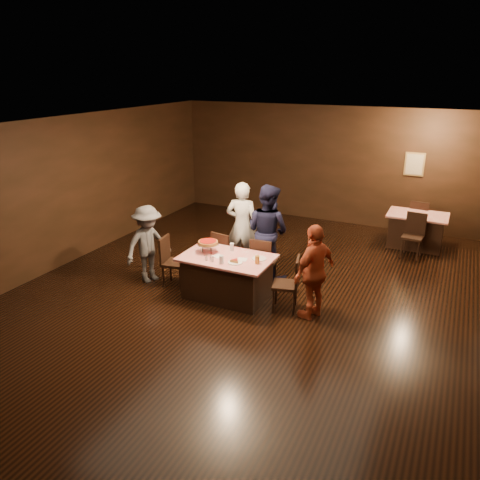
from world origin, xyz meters
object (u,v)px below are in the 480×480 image
(chair_back_far, at_px, (419,219))
(diner_white_jacket, at_px, (242,226))
(plate_empty, at_px, (259,259))
(glass_amber, at_px, (257,260))
(chair_far_left, at_px, (226,254))
(chair_far_right, at_px, (264,261))
(chair_back_near, at_px, (413,236))
(chair_end_right, at_px, (285,284))
(glass_back, at_px, (232,247))
(diner_red_shirt, at_px, (314,272))
(pizza_stand, at_px, (208,243))
(glass_front_left, at_px, (221,259))
(chair_end_left, at_px, (175,262))
(diner_navy_hoodie, at_px, (268,231))
(diner_grey_knit, at_px, (148,244))
(main_table, at_px, (227,277))
(back_table, at_px, (416,230))

(chair_back_far, height_order, diner_white_jacket, diner_white_jacket)
(plate_empty, distance_m, glass_amber, 0.22)
(chair_far_left, height_order, glass_amber, chair_far_left)
(chair_far_right, height_order, chair_back_near, same)
(glass_amber, bearing_deg, chair_far_right, 104.04)
(chair_far_right, distance_m, chair_back_near, 3.56)
(chair_end_right, relative_size, glass_back, 6.79)
(diner_red_shirt, xyz_separation_m, pizza_stand, (-2.00, 0.08, 0.15))
(chair_end_right, bearing_deg, glass_amber, -98.09)
(glass_back, bearing_deg, diner_white_jacket, 105.14)
(chair_back_far, relative_size, glass_front_left, 6.79)
(chair_far_right, relative_size, chair_end_left, 1.00)
(chair_back_near, height_order, glass_amber, chair_back_near)
(glass_back, bearing_deg, diner_red_shirt, -11.44)
(chair_far_left, bearing_deg, chair_end_right, 164.47)
(chair_far_left, height_order, diner_navy_hoodie, diner_navy_hoodie)
(chair_far_right, relative_size, diner_red_shirt, 0.59)
(chair_end_left, xyz_separation_m, glass_front_left, (1.15, -0.30, 0.37))
(chair_back_far, distance_m, diner_navy_hoodie, 4.36)
(chair_back_near, xyz_separation_m, diner_navy_hoodie, (-2.47, -2.26, 0.45))
(chair_far_left, distance_m, chair_back_near, 4.13)
(pizza_stand, distance_m, glass_amber, 1.01)
(diner_grey_knit, bearing_deg, chair_far_right, -49.08)
(main_table, distance_m, diner_navy_hoodie, 1.30)
(chair_far_left, height_order, chair_back_near, same)
(back_table, height_order, glass_amber, glass_amber)
(chair_far_left, distance_m, diner_grey_knit, 1.50)
(diner_white_jacket, xyz_separation_m, diner_red_shirt, (1.92, -1.34, -0.10))
(chair_back_far, height_order, diner_red_shirt, diner_red_shirt)
(diner_white_jacket, bearing_deg, chair_far_right, 132.66)
(chair_end_left, distance_m, glass_front_left, 1.24)
(chair_end_right, height_order, glass_amber, chair_end_right)
(glass_front_left, bearing_deg, diner_red_shirt, 9.80)
(chair_far_right, xyz_separation_m, glass_front_left, (-0.35, -1.05, 0.37))
(back_table, xyz_separation_m, diner_white_jacket, (-3.08, -2.80, 0.51))
(chair_far_right, distance_m, glass_amber, 0.90)
(chair_end_right, height_order, plate_empty, chair_end_right)
(back_table, height_order, diner_grey_knit, diner_grey_knit)
(main_table, height_order, chair_end_right, chair_end_right)
(diner_grey_knit, bearing_deg, diner_white_jacket, -24.61)
(chair_end_right, distance_m, pizza_stand, 1.57)
(chair_back_far, distance_m, plate_empty, 5.08)
(chair_back_far, xyz_separation_m, diner_grey_knit, (-4.40, -4.76, 0.28))
(chair_back_near, xyz_separation_m, pizza_stand, (-3.16, -3.36, 0.48))
(chair_back_near, bearing_deg, glass_amber, -116.67)
(chair_far_left, xyz_separation_m, chair_back_near, (3.16, 2.66, 0.00))
(diner_red_shirt, height_order, glass_amber, diner_red_shirt)
(chair_far_right, distance_m, chair_end_right, 1.03)
(diner_white_jacket, relative_size, glass_front_left, 12.85)
(chair_back_near, relative_size, plate_empty, 3.80)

